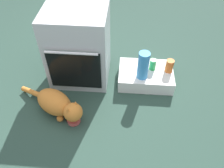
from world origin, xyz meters
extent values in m
plane|color=#284238|center=(0.00, 0.00, 0.00)|extent=(8.00, 8.00, 0.00)
cube|color=#B7BABF|center=(-0.01, 0.46, 0.39)|extent=(0.59, 0.51, 0.78)
cube|color=black|center=(-0.01, 0.20, 0.29)|extent=(0.50, 0.01, 0.43)
cylinder|color=silver|center=(-0.01, 0.17, 0.53)|extent=(0.47, 0.02, 0.02)
cube|color=white|center=(0.69, 0.42, 0.07)|extent=(0.57, 0.40, 0.15)
cylinder|color=#C64C47|center=(0.02, -0.17, 0.02)|extent=(0.12, 0.12, 0.04)
sphere|color=brown|center=(0.02, -0.17, 0.04)|extent=(0.07, 0.07, 0.07)
ellipsoid|color=#C6752D|center=(-0.17, -0.06, 0.13)|extent=(0.43, 0.38, 0.23)
sphere|color=#C6752D|center=(0.03, -0.18, 0.15)|extent=(0.17, 0.17, 0.17)
cone|color=#C6752D|center=(0.05, -0.14, 0.21)|extent=(0.06, 0.06, 0.08)
cone|color=#C6752D|center=(0.00, -0.22, 0.21)|extent=(0.06, 0.06, 0.08)
cylinder|color=#C6752D|center=(-0.45, 0.09, 0.07)|extent=(0.30, 0.20, 0.12)
sphere|color=#C6752D|center=(-0.05, -0.06, 0.03)|extent=(0.06, 0.06, 0.06)
sphere|color=#C6752D|center=(-0.11, -0.17, 0.03)|extent=(0.06, 0.06, 0.06)
cylinder|color=#D16023|center=(0.92, 0.43, 0.22)|extent=(0.08, 0.08, 0.14)
cylinder|color=#388CD1|center=(0.64, 0.33, 0.30)|extent=(0.11, 0.11, 0.30)
cylinder|color=green|center=(0.75, 0.45, 0.21)|extent=(0.07, 0.07, 0.12)
camera|label=1|loc=(0.47, -1.38, 1.78)|focal=36.93mm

